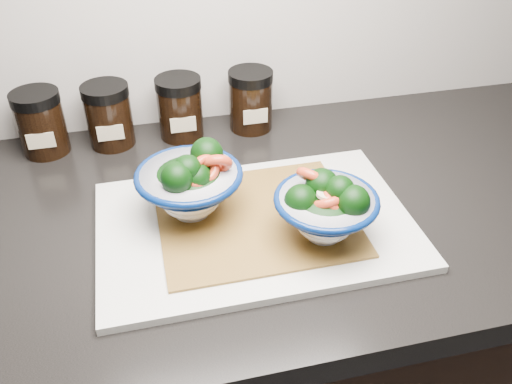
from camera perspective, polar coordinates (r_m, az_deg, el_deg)
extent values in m
cube|color=black|center=(0.83, -11.39, -4.03)|extent=(3.50, 0.60, 0.04)
cube|color=silver|center=(0.79, -0.07, -3.45)|extent=(0.45, 0.30, 0.01)
cube|color=olive|center=(0.79, 0.00, -2.71)|extent=(0.28, 0.24, 0.00)
cylinder|color=white|center=(0.80, -6.80, -1.72)|extent=(0.05, 0.05, 0.01)
ellipsoid|color=white|center=(0.79, -6.88, -0.76)|extent=(0.08, 0.08, 0.04)
torus|color=#041B4F|center=(0.76, -7.10, 1.79)|extent=(0.15, 0.15, 0.01)
torus|color=#041B4F|center=(0.77, -7.02, 0.83)|extent=(0.13, 0.13, 0.00)
ellipsoid|color=black|center=(0.77, -7.04, 1.10)|extent=(0.11, 0.11, 0.05)
ellipsoid|color=black|center=(0.75, -6.02, 1.70)|extent=(0.04, 0.04, 0.04)
cylinder|color=#477233|center=(0.76, -5.96, 0.89)|extent=(0.02, 0.01, 0.03)
ellipsoid|color=black|center=(0.74, -7.26, 2.49)|extent=(0.04, 0.04, 0.04)
cylinder|color=#477233|center=(0.75, -7.18, 1.61)|extent=(0.01, 0.02, 0.03)
ellipsoid|color=black|center=(0.75, -6.28, 1.52)|extent=(0.04, 0.04, 0.04)
cylinder|color=#477233|center=(0.75, -6.21, 0.60)|extent=(0.01, 0.01, 0.03)
ellipsoid|color=black|center=(0.73, -8.33, 1.46)|extent=(0.04, 0.04, 0.05)
cylinder|color=#477233|center=(0.74, -8.22, 0.47)|extent=(0.01, 0.01, 0.03)
ellipsoid|color=black|center=(0.77, -5.20, 3.95)|extent=(0.05, 0.05, 0.05)
cylinder|color=#477233|center=(0.78, -5.14, 2.91)|extent=(0.02, 0.01, 0.03)
torus|color=#D65328|center=(0.74, -5.36, 2.39)|extent=(0.07, 0.06, 0.06)
torus|color=#D65328|center=(0.77, -6.07, 2.87)|extent=(0.07, 0.06, 0.04)
torus|color=#D65328|center=(0.75, -7.33, 2.31)|extent=(0.07, 0.06, 0.05)
torus|color=#D65328|center=(0.74, -6.18, 1.71)|extent=(0.06, 0.06, 0.04)
torus|color=#D65328|center=(0.75, -4.17, 2.95)|extent=(0.06, 0.04, 0.05)
cylinder|color=#CCBC8E|center=(0.74, -7.32, 1.84)|extent=(0.02, 0.02, 0.01)
cylinder|color=#CCBC8E|center=(0.75, -6.38, 2.00)|extent=(0.02, 0.02, 0.01)
cylinder|color=white|center=(0.76, 7.12, -4.13)|extent=(0.05, 0.05, 0.01)
ellipsoid|color=white|center=(0.75, 7.21, -3.22)|extent=(0.08, 0.08, 0.04)
torus|color=#041B4F|center=(0.73, 7.44, -0.82)|extent=(0.14, 0.14, 0.01)
torus|color=#041B4F|center=(0.73, 7.35, -1.72)|extent=(0.12, 0.12, 0.00)
ellipsoid|color=black|center=(0.73, 7.38, -1.47)|extent=(0.10, 0.10, 0.05)
ellipsoid|color=black|center=(0.71, 10.20, -1.04)|extent=(0.04, 0.04, 0.05)
cylinder|color=#477233|center=(0.72, 10.07, -2.04)|extent=(0.02, 0.02, 0.03)
ellipsoid|color=black|center=(0.73, 6.94, 0.85)|extent=(0.04, 0.04, 0.04)
cylinder|color=#477233|center=(0.74, 6.85, -0.14)|extent=(0.02, 0.01, 0.03)
ellipsoid|color=black|center=(0.72, 8.82, 0.15)|extent=(0.04, 0.04, 0.04)
cylinder|color=#477233|center=(0.72, 8.72, -0.75)|extent=(0.01, 0.02, 0.03)
ellipsoid|color=black|center=(0.72, 4.75, -1.01)|extent=(0.05, 0.05, 0.05)
cylinder|color=#477233|center=(0.73, 4.69, -2.01)|extent=(0.02, 0.01, 0.03)
ellipsoid|color=black|center=(0.73, 8.67, -0.03)|extent=(0.04, 0.04, 0.03)
cylinder|color=#477233|center=(0.74, 8.58, -0.86)|extent=(0.02, 0.02, 0.03)
torus|color=#D65328|center=(0.71, 7.48, -1.07)|extent=(0.06, 0.05, 0.04)
torus|color=#D65328|center=(0.72, 9.18, -0.83)|extent=(0.06, 0.05, 0.05)
torus|color=#D65328|center=(0.71, 8.04, -1.05)|extent=(0.04, 0.04, 0.04)
torus|color=#D65328|center=(0.73, 5.77, 1.67)|extent=(0.06, 0.06, 0.04)
cylinder|color=#CCBC8E|center=(0.71, 7.19, -0.34)|extent=(0.02, 0.02, 0.01)
cylinder|color=#CCBC8E|center=(0.71, 8.28, -0.34)|extent=(0.02, 0.02, 0.01)
cylinder|color=black|center=(1.01, -21.59, 6.35)|extent=(0.08, 0.08, 0.09)
cylinder|color=black|center=(0.99, -22.31, 9.18)|extent=(0.08, 0.08, 0.02)
cube|color=#C6B793|center=(0.98, -21.70, 5.02)|extent=(0.04, 0.00, 0.03)
cylinder|color=black|center=(1.00, -15.16, 7.33)|extent=(0.08, 0.08, 0.09)
cylinder|color=black|center=(0.98, -15.67, 10.24)|extent=(0.08, 0.08, 0.02)
cube|color=#C6B793|center=(0.97, -15.07, 6.02)|extent=(0.04, 0.00, 0.03)
cylinder|color=black|center=(1.00, -7.97, 8.32)|extent=(0.08, 0.08, 0.09)
cylinder|color=black|center=(0.98, -8.24, 11.25)|extent=(0.08, 0.08, 0.02)
cube|color=#C6B793|center=(0.97, -7.66, 7.04)|extent=(0.04, 0.00, 0.03)
cylinder|color=black|center=(1.02, -0.56, 9.19)|extent=(0.08, 0.08, 0.09)
cylinder|color=black|center=(0.99, -0.58, 12.10)|extent=(0.08, 0.08, 0.02)
cube|color=#C6B793|center=(0.99, -0.04, 7.96)|extent=(0.04, 0.00, 0.03)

